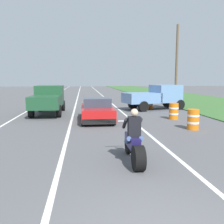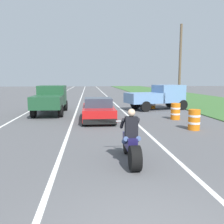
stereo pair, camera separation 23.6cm
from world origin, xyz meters
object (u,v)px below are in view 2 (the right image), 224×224
pickup_truck_left_lane_dark_green (51,98)px  construction_barrel_far (152,103)px  construction_barrel_nearest (194,120)px  sports_car_red (98,110)px  motorcycle_with_rider (131,144)px  pickup_truck_right_shoulder_light_blue (158,96)px  construction_barrel_mid (175,111)px

pickup_truck_left_lane_dark_green → construction_barrel_far: 8.31m
construction_barrel_nearest → construction_barrel_far: size_ratio=1.00×
sports_car_red → construction_barrel_far: size_ratio=4.30×
motorcycle_with_rider → pickup_truck_left_lane_dark_green: (-3.88, 10.71, 0.51)m
sports_car_red → pickup_truck_right_shoulder_light_blue: bearing=43.6°
pickup_truck_right_shoulder_light_blue → sports_car_red: bearing=-136.4°
pickup_truck_left_lane_dark_green → sports_car_red: bearing=-44.3°
pickup_truck_left_lane_dark_green → pickup_truck_right_shoulder_light_blue: same height
construction_barrel_far → sports_car_red: bearing=-131.0°
sports_car_red → pickup_truck_left_lane_dark_green: size_ratio=0.90×
motorcycle_with_rider → construction_barrel_far: bearing=72.5°
motorcycle_with_rider → sports_car_red: (-0.65, 7.56, 0.04)m
pickup_truck_left_lane_dark_green → construction_barrel_far: pickup_truck_left_lane_dark_green is taller
pickup_truck_right_shoulder_light_blue → construction_barrel_mid: bearing=-94.2°
pickup_truck_right_shoulder_light_blue → construction_barrel_mid: (-0.36, -4.94, -0.60)m
pickup_truck_right_shoulder_light_blue → construction_barrel_nearest: 8.05m
motorcycle_with_rider → construction_barrel_mid: size_ratio=2.21×
sports_car_red → pickup_truck_left_lane_dark_green: pickup_truck_left_lane_dark_green is taller
motorcycle_with_rider → construction_barrel_nearest: size_ratio=2.21×
sports_car_red → construction_barrel_mid: bearing=-1.1°
construction_barrel_nearest → construction_barrel_mid: size_ratio=1.00×
pickup_truck_left_lane_dark_green → pickup_truck_right_shoulder_light_blue: size_ratio=0.93×
pickup_truck_right_shoulder_light_blue → construction_barrel_nearest: size_ratio=5.14×
sports_car_red → construction_barrel_nearest: 5.53m
pickup_truck_left_lane_dark_green → pickup_truck_right_shoulder_light_blue: bearing=11.5°
motorcycle_with_rider → construction_barrel_far: size_ratio=2.21×
pickup_truck_left_lane_dark_green → construction_barrel_mid: 8.61m
sports_car_red → construction_barrel_mid: sports_car_red is taller
sports_car_red → pickup_truck_right_shoulder_light_blue: size_ratio=0.84×
construction_barrel_nearest → construction_barrel_far: same height
construction_barrel_nearest → construction_barrel_mid: bearing=86.4°
pickup_truck_left_lane_dark_green → motorcycle_with_rider: bearing=-70.1°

